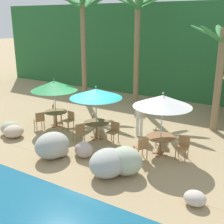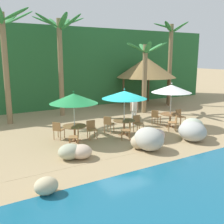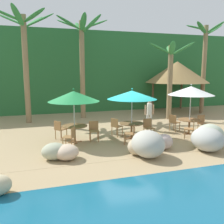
{
  "view_description": "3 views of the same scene",
  "coord_description": "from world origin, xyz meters",
  "px_view_note": "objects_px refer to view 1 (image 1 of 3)",
  "views": [
    {
      "loc": [
        7.06,
        -10.12,
        5.0
      ],
      "look_at": [
        0.52,
        0.45,
        1.11
      ],
      "focal_mm": 47.85,
      "sensor_mm": 36.0,
      "label": 1
    },
    {
      "loc": [
        -7.0,
        -10.97,
        3.9
      ],
      "look_at": [
        -0.42,
        0.15,
        1.16
      ],
      "focal_mm": 42.71,
      "sensor_mm": 36.0,
      "label": 2
    },
    {
      "loc": [
        -4.06,
        -10.41,
        3.09
      ],
      "look_at": [
        -0.67,
        0.34,
        1.21
      ],
      "focal_mm": 39.84,
      "sensor_mm": 36.0,
      "label": 3
    }
  ],
  "objects_px": {
    "palm_tree_second": "(138,30)",
    "dining_table_teal": "(96,125)",
    "chair_white_seaward": "(183,146)",
    "chair_white_left": "(142,147)",
    "chair_teal_left": "(79,131)",
    "chair_teal_seaward": "(114,131)",
    "chair_green_left": "(39,120)",
    "chair_green_seaward": "(69,119)",
    "chair_green_inland": "(55,111)",
    "dining_table_white": "(161,140)",
    "umbrella_green": "(54,86)",
    "chair_teal_inland": "(95,121)",
    "umbrella_white": "(163,101)",
    "waiter_in_white": "(140,115)",
    "palm_tree_third": "(221,60)",
    "umbrella_teal": "(96,93)",
    "dining_table_green": "(56,114)",
    "palm_tree_nearest": "(83,28)",
    "chair_white_inland": "(158,134)"
  },
  "relations": [
    {
      "from": "dining_table_white",
      "to": "palm_tree_third",
      "type": "height_order",
      "value": "palm_tree_third"
    },
    {
      "from": "dining_table_green",
      "to": "umbrella_teal",
      "type": "bearing_deg",
      "value": -5.7
    },
    {
      "from": "chair_teal_seaward",
      "to": "chair_teal_inland",
      "type": "xyz_separation_m",
      "value": [
        -1.38,
        0.63,
        0.0
      ]
    },
    {
      "from": "dining_table_green",
      "to": "palm_tree_third",
      "type": "relative_size",
      "value": 0.23
    },
    {
      "from": "chair_green_left",
      "to": "dining_table_white",
      "type": "relative_size",
      "value": 0.79
    },
    {
      "from": "umbrella_green",
      "to": "umbrella_teal",
      "type": "xyz_separation_m",
      "value": [
        2.56,
        -0.26,
        0.01
      ]
    },
    {
      "from": "umbrella_green",
      "to": "palm_tree_third",
      "type": "bearing_deg",
      "value": 27.65
    },
    {
      "from": "umbrella_green",
      "to": "dining_table_white",
      "type": "height_order",
      "value": "umbrella_green"
    },
    {
      "from": "chair_teal_seaward",
      "to": "dining_table_green",
      "type": "bearing_deg",
      "value": 176.38
    },
    {
      "from": "dining_table_teal",
      "to": "umbrella_white",
      "type": "xyz_separation_m",
      "value": [
        3.01,
        -0.07,
        1.53
      ]
    },
    {
      "from": "umbrella_green",
      "to": "chair_white_left",
      "type": "relative_size",
      "value": 2.7
    },
    {
      "from": "chair_teal_left",
      "to": "chair_white_left",
      "type": "relative_size",
      "value": 1.0
    },
    {
      "from": "chair_green_seaward",
      "to": "palm_tree_second",
      "type": "xyz_separation_m",
      "value": [
        0.61,
        5.57,
        3.87
      ]
    },
    {
      "from": "chair_green_left",
      "to": "chair_white_seaward",
      "type": "relative_size",
      "value": 1.0
    },
    {
      "from": "umbrella_teal",
      "to": "chair_white_inland",
      "type": "bearing_deg",
      "value": 14.72
    },
    {
      "from": "chair_white_seaward",
      "to": "chair_white_left",
      "type": "bearing_deg",
      "value": -145.61
    },
    {
      "from": "umbrella_white",
      "to": "palm_tree_third",
      "type": "bearing_deg",
      "value": 74.01
    },
    {
      "from": "umbrella_green",
      "to": "palm_tree_nearest",
      "type": "height_order",
      "value": "palm_tree_nearest"
    },
    {
      "from": "umbrella_white",
      "to": "waiter_in_white",
      "type": "distance_m",
      "value": 2.31
    },
    {
      "from": "waiter_in_white",
      "to": "umbrella_teal",
      "type": "bearing_deg",
      "value": -140.41
    },
    {
      "from": "umbrella_green",
      "to": "waiter_in_white",
      "type": "xyz_separation_m",
      "value": [
        4.03,
        0.96,
        -1.03
      ]
    },
    {
      "from": "chair_green_left",
      "to": "palm_tree_second",
      "type": "xyz_separation_m",
      "value": [
        1.76,
        6.36,
        3.87
      ]
    },
    {
      "from": "chair_green_seaward",
      "to": "palm_tree_third",
      "type": "distance_m",
      "value": 7.32
    },
    {
      "from": "dining_table_teal",
      "to": "dining_table_white",
      "type": "xyz_separation_m",
      "value": [
        3.01,
        -0.07,
        0.0
      ]
    },
    {
      "from": "chair_green_seaward",
      "to": "dining_table_white",
      "type": "xyz_separation_m",
      "value": [
        4.71,
        -0.31,
        0.1
      ]
    },
    {
      "from": "chair_green_inland",
      "to": "chair_green_left",
      "type": "bearing_deg",
      "value": -78.27
    },
    {
      "from": "chair_teal_seaward",
      "to": "palm_tree_third",
      "type": "xyz_separation_m",
      "value": [
        3.24,
        3.7,
        2.76
      ]
    },
    {
      "from": "chair_white_left",
      "to": "palm_tree_second",
      "type": "height_order",
      "value": "palm_tree_second"
    },
    {
      "from": "chair_teal_left",
      "to": "chair_white_left",
      "type": "distance_m",
      "value": 2.91
    },
    {
      "from": "chair_green_seaward",
      "to": "umbrella_teal",
      "type": "relative_size",
      "value": 0.37
    },
    {
      "from": "chair_white_seaward",
      "to": "chair_white_left",
      "type": "distance_m",
      "value": 1.53
    },
    {
      "from": "chair_teal_seaward",
      "to": "umbrella_white",
      "type": "distance_m",
      "value": 2.7
    },
    {
      "from": "umbrella_green",
      "to": "dining_table_white",
      "type": "xyz_separation_m",
      "value": [
        5.56,
        -0.32,
        -1.4
      ]
    },
    {
      "from": "palm_tree_second",
      "to": "dining_table_teal",
      "type": "bearing_deg",
      "value": -79.38
    },
    {
      "from": "chair_green_inland",
      "to": "chair_white_left",
      "type": "distance_m",
      "value": 5.98
    },
    {
      "from": "chair_green_seaward",
      "to": "palm_tree_third",
      "type": "relative_size",
      "value": 0.18
    },
    {
      "from": "palm_tree_nearest",
      "to": "umbrella_white",
      "type": "bearing_deg",
      "value": -35.12
    },
    {
      "from": "chair_green_seaward",
      "to": "chair_green_inland",
      "type": "relative_size",
      "value": 1.0
    },
    {
      "from": "chair_green_inland",
      "to": "palm_tree_third",
      "type": "height_order",
      "value": "palm_tree_third"
    },
    {
      "from": "chair_teal_inland",
      "to": "umbrella_green",
      "type": "bearing_deg",
      "value": -168.35
    },
    {
      "from": "chair_teal_left",
      "to": "chair_teal_seaward",
      "type": "bearing_deg",
      "value": 35.2
    },
    {
      "from": "umbrella_teal",
      "to": "chair_green_inland",
      "type": "bearing_deg",
      "value": 164.43
    },
    {
      "from": "dining_table_white",
      "to": "palm_tree_second",
      "type": "xyz_separation_m",
      "value": [
        -4.1,
        5.88,
        3.77
      ]
    },
    {
      "from": "chair_green_left",
      "to": "chair_white_seaward",
      "type": "distance_m",
      "value": 6.73
    },
    {
      "from": "umbrella_white",
      "to": "waiter_in_white",
      "type": "xyz_separation_m",
      "value": [
        -1.54,
        1.28,
        -1.16
      ]
    },
    {
      "from": "chair_teal_seaward",
      "to": "chair_white_seaward",
      "type": "distance_m",
      "value": 3.0
    },
    {
      "from": "umbrella_green",
      "to": "waiter_in_white",
      "type": "relative_size",
      "value": 1.38
    },
    {
      "from": "umbrella_teal",
      "to": "umbrella_white",
      "type": "xyz_separation_m",
      "value": [
        3.01,
        -0.07,
        0.12
      ]
    },
    {
      "from": "dining_table_white",
      "to": "chair_white_left",
      "type": "xyz_separation_m",
      "value": [
        -0.42,
        -0.74,
        -0.1
      ]
    },
    {
      "from": "chair_green_seaward",
      "to": "chair_teal_left",
      "type": "xyz_separation_m",
      "value": [
        1.38,
        -1.03,
        0.0
      ]
    }
  ]
}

